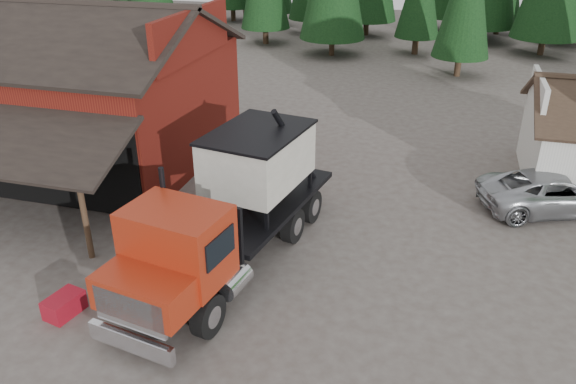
# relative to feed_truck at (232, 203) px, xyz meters

# --- Properties ---
(ground) EXTENTS (120.00, 120.00, 0.00)m
(ground) POSITION_rel_feed_truck_xyz_m (0.83, -3.19, -2.19)
(ground) COLOR #4F463E
(ground) RESTS_ON ground
(red_barn) EXTENTS (12.80, 13.63, 7.18)m
(red_barn) POSITION_rel_feed_truck_xyz_m (-10.17, 6.71, 0.50)
(red_barn) COLOR maroon
(red_barn) RESTS_ON ground
(conifer_backdrop) EXTENTS (76.00, 16.00, 16.00)m
(conifer_backdrop) POSITION_rel_feed_truck_xyz_m (0.83, 38.81, -2.19)
(conifer_backdrop) COLOR black
(conifer_backdrop) RESTS_ON ground
(feed_truck) EXTENTS (4.45, 10.70, 4.69)m
(feed_truck) POSITION_rel_feed_truck_xyz_m (0.00, 0.00, 0.00)
(feed_truck) COLOR black
(feed_truck) RESTS_ON ground
(silver_car) EXTENTS (6.25, 4.47, 1.58)m
(silver_car) POSITION_rel_feed_truck_xyz_m (10.65, 6.81, -1.40)
(silver_car) COLOR #ACAEB4
(silver_car) RESTS_ON ground
(equip_box) EXTENTS (0.91, 1.22, 0.60)m
(equip_box) POSITION_rel_feed_truck_xyz_m (-3.78, -3.93, -1.89)
(equip_box) COLOR maroon
(equip_box) RESTS_ON ground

